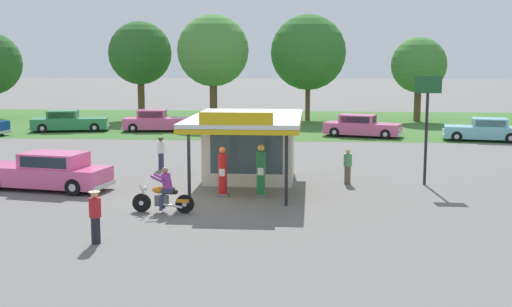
{
  "coord_description": "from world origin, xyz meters",
  "views": [
    {
      "loc": [
        4.21,
        -23.09,
        5.22
      ],
      "look_at": [
        1.99,
        2.94,
        1.4
      ],
      "focal_mm": 45.71,
      "sensor_mm": 36.0,
      "label": 1
    }
  ],
  "objects_px": {
    "roadside_pole_sign": "(427,111)",
    "featured_classic_sedan": "(47,172)",
    "parked_car_back_row_far_left": "(156,121)",
    "bystander_chatting_near_pumps": "(95,216)",
    "parked_car_back_row_left": "(69,122)",
    "bystander_admiring_sedan": "(348,166)",
    "parked_car_back_row_right": "(484,130)",
    "gas_pump_offside": "(261,173)",
    "motorcycle_with_rider": "(164,194)",
    "parked_car_back_row_centre_left": "(255,123)",
    "parked_car_back_row_far_right": "(361,127)",
    "gas_pump_nearside": "(223,174)",
    "bystander_leaning_by_kiosk": "(161,152)"
  },
  "relations": [
    {
      "from": "motorcycle_with_rider",
      "to": "parked_car_back_row_centre_left",
      "type": "xyz_separation_m",
      "value": [
        0.96,
        24.37,
        0.01
      ]
    },
    {
      "from": "gas_pump_nearside",
      "to": "bystander_chatting_near_pumps",
      "type": "distance_m",
      "value": 7.26
    },
    {
      "from": "motorcycle_with_rider",
      "to": "parked_car_back_row_left",
      "type": "distance_m",
      "value": 27.25
    },
    {
      "from": "parked_car_back_row_far_left",
      "to": "bystander_leaning_by_kiosk",
      "type": "relative_size",
      "value": 3.28
    },
    {
      "from": "roadside_pole_sign",
      "to": "featured_classic_sedan",
      "type": "bearing_deg",
      "value": -171.5
    },
    {
      "from": "gas_pump_offside",
      "to": "bystander_chatting_near_pumps",
      "type": "relative_size",
      "value": 1.31
    },
    {
      "from": "parked_car_back_row_centre_left",
      "to": "parked_car_back_row_far_right",
      "type": "xyz_separation_m",
      "value": [
        7.38,
        -1.71,
        0.02
      ]
    },
    {
      "from": "gas_pump_nearside",
      "to": "gas_pump_offside",
      "type": "xyz_separation_m",
      "value": [
        1.47,
        0.0,
        0.05
      ]
    },
    {
      "from": "parked_car_back_row_far_left",
      "to": "bystander_chatting_near_pumps",
      "type": "xyz_separation_m",
      "value": [
        5.16,
        -28.64,
        0.11
      ]
    },
    {
      "from": "gas_pump_offside",
      "to": "bystander_admiring_sedan",
      "type": "relative_size",
      "value": 1.35
    },
    {
      "from": "motorcycle_with_rider",
      "to": "parked_car_back_row_far_left",
      "type": "xyz_separation_m",
      "value": [
        -6.25,
        24.79,
        0.05
      ]
    },
    {
      "from": "featured_classic_sedan",
      "to": "parked_car_back_row_right",
      "type": "distance_m",
      "value": 27.75
    },
    {
      "from": "roadside_pole_sign",
      "to": "parked_car_back_row_centre_left",
      "type": "bearing_deg",
      "value": 115.24
    },
    {
      "from": "gas_pump_nearside",
      "to": "parked_car_back_row_far_right",
      "type": "height_order",
      "value": "gas_pump_nearside"
    },
    {
      "from": "motorcycle_with_rider",
      "to": "parked_car_back_row_far_left",
      "type": "relative_size",
      "value": 0.43
    },
    {
      "from": "gas_pump_offside",
      "to": "parked_car_back_row_far_right",
      "type": "bearing_deg",
      "value": 75.14
    },
    {
      "from": "parked_car_back_row_left",
      "to": "roadside_pole_sign",
      "type": "bearing_deg",
      "value": -39.57
    },
    {
      "from": "parked_car_back_row_far_right",
      "to": "bystander_leaning_by_kiosk",
      "type": "relative_size",
      "value": 3.55
    },
    {
      "from": "gas_pump_nearside",
      "to": "roadside_pole_sign",
      "type": "relative_size",
      "value": 0.42
    },
    {
      "from": "motorcycle_with_rider",
      "to": "roadside_pole_sign",
      "type": "distance_m",
      "value": 11.58
    },
    {
      "from": "parked_car_back_row_right",
      "to": "roadside_pole_sign",
      "type": "height_order",
      "value": "roadside_pole_sign"
    },
    {
      "from": "motorcycle_with_rider",
      "to": "bystander_leaning_by_kiosk",
      "type": "bearing_deg",
      "value": 103.76
    },
    {
      "from": "parked_car_back_row_right",
      "to": "parked_car_back_row_left",
      "type": "bearing_deg",
      "value": 173.61
    },
    {
      "from": "parked_car_back_row_right",
      "to": "featured_classic_sedan",
      "type": "bearing_deg",
      "value": -140.96
    },
    {
      "from": "parked_car_back_row_right",
      "to": "bystander_chatting_near_pumps",
      "type": "height_order",
      "value": "bystander_chatting_near_pumps"
    },
    {
      "from": "featured_classic_sedan",
      "to": "parked_car_back_row_far_left",
      "type": "xyz_separation_m",
      "value": [
        -0.66,
        21.25,
        0.01
      ]
    },
    {
      "from": "gas_pump_offside",
      "to": "bystander_chatting_near_pumps",
      "type": "bearing_deg",
      "value": -121.86
    },
    {
      "from": "featured_classic_sedan",
      "to": "bystander_leaning_by_kiosk",
      "type": "relative_size",
      "value": 3.64
    },
    {
      "from": "motorcycle_with_rider",
      "to": "bystander_chatting_near_pumps",
      "type": "distance_m",
      "value": 4.01
    },
    {
      "from": "parked_car_back_row_left",
      "to": "gas_pump_offside",
      "type": "bearing_deg",
      "value": -53.78
    },
    {
      "from": "parked_car_back_row_far_right",
      "to": "bystander_admiring_sedan",
      "type": "bearing_deg",
      "value": -96.15
    },
    {
      "from": "gas_pump_offside",
      "to": "motorcycle_with_rider",
      "type": "relative_size",
      "value": 0.93
    },
    {
      "from": "parked_car_back_row_far_right",
      "to": "roadside_pole_sign",
      "type": "relative_size",
      "value": 1.21
    },
    {
      "from": "gas_pump_nearside",
      "to": "bystander_admiring_sedan",
      "type": "relative_size",
      "value": 1.28
    },
    {
      "from": "parked_car_back_row_left",
      "to": "bystander_admiring_sedan",
      "type": "distance_m",
      "value": 26.53
    },
    {
      "from": "gas_pump_nearside",
      "to": "parked_car_back_row_far_right",
      "type": "distance_m",
      "value": 20.9
    },
    {
      "from": "gas_pump_nearside",
      "to": "featured_classic_sedan",
      "type": "relative_size",
      "value": 0.34
    },
    {
      "from": "bystander_chatting_near_pumps",
      "to": "gas_pump_offside",
      "type": "bearing_deg",
      "value": 58.14
    },
    {
      "from": "parked_car_back_row_left",
      "to": "bystander_admiring_sedan",
      "type": "relative_size",
      "value": 3.85
    },
    {
      "from": "parked_car_back_row_far_left",
      "to": "bystander_leaning_by_kiosk",
      "type": "height_order",
      "value": "parked_car_back_row_far_left"
    },
    {
      "from": "parked_car_back_row_far_left",
      "to": "parked_car_back_row_far_right",
      "type": "bearing_deg",
      "value": -8.28
    },
    {
      "from": "bystander_admiring_sedan",
      "to": "parked_car_back_row_centre_left",
      "type": "bearing_deg",
      "value": 106.57
    },
    {
      "from": "parked_car_back_row_left",
      "to": "bystander_chatting_near_pumps",
      "type": "bearing_deg",
      "value": -67.83
    },
    {
      "from": "bystander_admiring_sedan",
      "to": "bystander_leaning_by_kiosk",
      "type": "bearing_deg",
      "value": 161.28
    },
    {
      "from": "bystander_admiring_sedan",
      "to": "gas_pump_offside",
      "type": "bearing_deg",
      "value": -140.23
    },
    {
      "from": "bystander_admiring_sedan",
      "to": "motorcycle_with_rider",
      "type": "bearing_deg",
      "value": -138.69
    },
    {
      "from": "gas_pump_nearside",
      "to": "parked_car_back_row_far_left",
      "type": "bearing_deg",
      "value": 109.77
    },
    {
      "from": "gas_pump_nearside",
      "to": "parked_car_back_row_left",
      "type": "xyz_separation_m",
      "value": [
        -14.15,
        21.33,
        -0.18
      ]
    },
    {
      "from": "parked_car_back_row_far_right",
      "to": "parked_car_back_row_right",
      "type": "bearing_deg",
      "value": -12.24
    },
    {
      "from": "gas_pump_nearside",
      "to": "parked_car_back_row_centre_left",
      "type": "height_order",
      "value": "gas_pump_nearside"
    }
  ]
}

